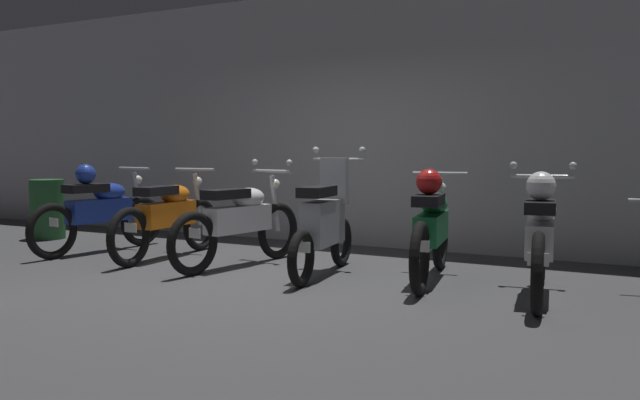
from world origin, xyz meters
name	(u,v)px	position (x,y,z in m)	size (l,w,h in m)	color
ground_plane	(245,282)	(0.00, 0.00, 0.00)	(80.00, 80.00, 0.00)	#424244
back_wall	(365,118)	(0.00, 2.80, 1.67)	(16.00, 0.30, 3.34)	#ADADB2
motorbike_slot_0	(100,209)	(-2.60, 0.68, 0.53)	(0.56, 1.95, 1.08)	black
motorbike_slot_1	(169,216)	(-1.56, 0.73, 0.49)	(0.56, 1.95, 1.03)	black
motorbike_slot_2	(240,221)	(-0.52, 0.67, 0.49)	(0.58, 1.94, 1.15)	black
motorbike_slot_3	(324,223)	(0.51, 0.66, 0.53)	(0.59, 1.68, 1.29)	black
motorbike_slot_4	(431,227)	(1.56, 0.88, 0.53)	(0.58, 1.94, 1.08)	black
motorbike_slot_5	(540,236)	(2.60, 0.64, 0.53)	(0.58, 1.94, 1.15)	black
trash_bin	(47,209)	(-4.17, 1.20, 0.42)	(0.47, 0.47, 0.84)	#26592D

